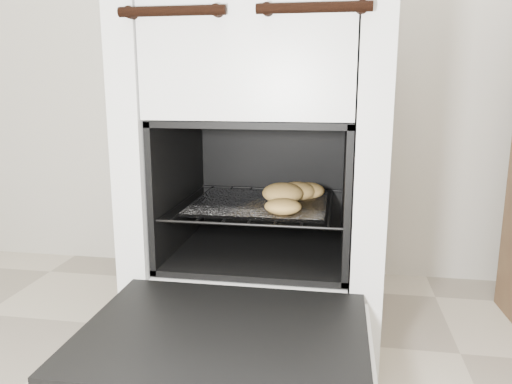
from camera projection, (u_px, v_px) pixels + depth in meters
stove at (265, 163)px, 1.36m from camera, size 0.60×0.67×0.93m
oven_door at (224, 339)px, 0.92m from camera, size 0.54×0.42×0.04m
oven_rack at (261, 204)px, 1.32m from camera, size 0.44×0.42×0.01m
foil_sheet at (260, 204)px, 1.29m from camera, size 0.34×0.30×0.01m
baked_rolls at (292, 194)px, 1.28m from camera, size 0.19×0.30×0.05m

